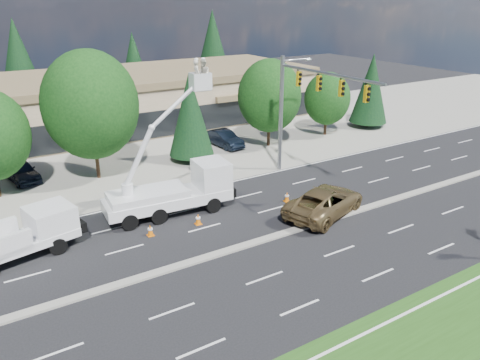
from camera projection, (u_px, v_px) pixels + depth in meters
ground at (232, 250)px, 25.80m from camera, size 140.00×140.00×0.00m
concrete_apron at (117, 154)px, 41.62m from camera, size 140.00×22.00×0.01m
road_median at (232, 249)px, 25.78m from camera, size 120.00×0.55×0.12m
strip_mall at (83, 103)px, 48.47m from camera, size 50.40×15.40×5.50m
tree_front_d at (91, 105)px, 34.12m from camera, size 7.00×7.00×9.71m
tree_front_e at (190, 114)px, 38.66m from camera, size 3.78×3.78×7.45m
tree_front_f at (269, 96)px, 42.33m from camera, size 5.78×5.78×8.01m
tree_front_g at (327, 99)px, 46.14m from camera, size 4.53×4.53×6.29m
tree_front_h at (371, 88)px, 48.92m from camera, size 3.91×3.91×7.70m
tree_back_b at (19, 63)px, 54.91m from camera, size 5.53×5.53×10.90m
tree_back_c at (134, 64)px, 62.20m from camera, size 4.47×4.47×8.81m
tree_back_d at (213, 48)px, 67.58m from camera, size 5.79×5.79×11.42m
signal_mast at (299, 100)px, 34.09m from camera, size 2.76×10.16×9.00m
utility_pickup at (25, 239)px, 24.97m from camera, size 6.59×3.54×2.40m
bucket_truck at (179, 182)px, 29.80m from camera, size 8.27×3.18×9.69m
traffic_cone_b at (150, 230)px, 27.30m from camera, size 0.40×0.40×0.70m
traffic_cone_c at (198, 219)px, 28.67m from camera, size 0.40×0.40×0.70m
traffic_cone_d at (287, 197)px, 31.87m from camera, size 0.40×0.40×0.70m
minivan at (325, 202)px, 29.80m from camera, size 6.96×4.79×1.77m
parked_car_west at (21, 171)px, 35.40m from camera, size 2.67×4.83×1.55m
parked_car_east at (224, 138)px, 43.52m from camera, size 2.01×4.70×1.51m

